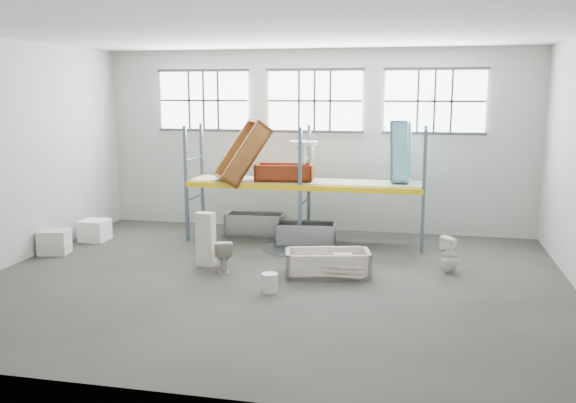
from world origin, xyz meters
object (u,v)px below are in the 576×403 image
(toilet_beige, at_px, (223,255))
(cistern_tall, at_px, (206,239))
(rust_tub_flat, at_px, (284,172))
(bathtub_beige, at_px, (328,263))
(steel_tub_left, at_px, (256,224))
(carton_near, at_px, (54,242))
(bucket, at_px, (270,283))
(toilet_white, at_px, (449,254))
(steel_tub_right, at_px, (306,234))
(blue_tub_upright, at_px, (401,151))

(toilet_beige, distance_m, cistern_tall, 0.62)
(toilet_beige, distance_m, rust_tub_flat, 3.31)
(bathtub_beige, height_order, steel_tub_left, steel_tub_left)
(carton_near, bearing_deg, toilet_beige, -6.42)
(steel_tub_left, xyz_separation_m, bucket, (1.54, -4.66, -0.11))
(toilet_white, height_order, steel_tub_right, toilet_white)
(bucket, bearing_deg, steel_tub_left, 108.35)
(bathtub_beige, distance_m, bucket, 1.65)
(cistern_tall, distance_m, steel_tub_right, 3.00)
(bathtub_beige, height_order, carton_near, carton_near)
(carton_near, bearing_deg, blue_tub_upright, 18.43)
(steel_tub_left, height_order, rust_tub_flat, rust_tub_flat)
(toilet_beige, bearing_deg, steel_tub_right, -135.93)
(toilet_white, height_order, blue_tub_upright, blue_tub_upright)
(carton_near, bearing_deg, rust_tub_flat, 24.83)
(toilet_white, distance_m, steel_tub_left, 5.62)
(rust_tub_flat, bearing_deg, cistern_tall, -114.93)
(toilet_white, xyz_separation_m, rust_tub_flat, (-4.10, 1.97, 1.42))
(carton_near, bearing_deg, steel_tub_left, 34.84)
(steel_tub_right, xyz_separation_m, bucket, (0.02, -3.85, -0.10))
(toilet_white, bearing_deg, cistern_tall, -63.37)
(toilet_white, relative_size, bucket, 2.17)
(rust_tub_flat, bearing_deg, bathtub_beige, -60.19)
(bathtub_beige, bearing_deg, cistern_tall, 164.22)
(steel_tub_right, bearing_deg, blue_tub_upright, 13.41)
(toilet_beige, bearing_deg, blue_tub_upright, -157.93)
(steel_tub_left, relative_size, carton_near, 2.40)
(bathtub_beige, relative_size, rust_tub_flat, 1.21)
(toilet_beige, xyz_separation_m, bucket, (1.34, -1.22, -0.16))
(toilet_white, height_order, bucket, toilet_white)
(rust_tub_flat, height_order, blue_tub_upright, blue_tub_upright)
(cistern_tall, height_order, blue_tub_upright, blue_tub_upright)
(steel_tub_left, bearing_deg, cistern_tall, -95.31)
(steel_tub_left, distance_m, bucket, 4.91)
(cistern_tall, relative_size, carton_near, 1.81)
(steel_tub_left, height_order, blue_tub_upright, blue_tub_upright)
(rust_tub_flat, height_order, carton_near, rust_tub_flat)
(toilet_white, bearing_deg, steel_tub_right, -96.50)
(steel_tub_right, height_order, bucket, steel_tub_right)
(cistern_tall, bearing_deg, rust_tub_flat, 70.47)
(steel_tub_right, relative_size, bucket, 4.16)
(toilet_beige, height_order, rust_tub_flat, rust_tub_flat)
(cistern_tall, bearing_deg, bucket, -33.71)
(toilet_beige, distance_m, carton_near, 4.45)
(rust_tub_flat, distance_m, blue_tub_upright, 2.99)
(steel_tub_left, distance_m, carton_near, 5.15)
(toilet_white, bearing_deg, steel_tub_left, -96.93)
(bathtub_beige, height_order, bucket, bathtub_beige)
(toilet_white, distance_m, carton_near, 9.25)
(steel_tub_right, bearing_deg, toilet_beige, -116.77)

